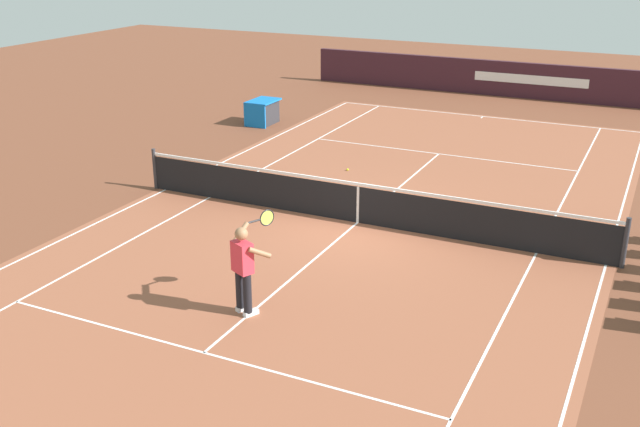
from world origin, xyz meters
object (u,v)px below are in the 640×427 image
(equipment_cart_tarped, at_px, (263,112))
(tennis_player_near, at_px, (244,265))
(tennis_ball, at_px, (348,170))
(tennis_net, at_px, (358,203))

(equipment_cart_tarped, bearing_deg, tennis_player_near, 28.41)
(tennis_player_near, relative_size, tennis_ball, 25.71)
(tennis_player_near, height_order, tennis_ball, tennis_player_near)
(tennis_net, relative_size, tennis_player_near, 6.89)
(tennis_net, relative_size, equipment_cart_tarped, 9.36)
(tennis_ball, bearing_deg, tennis_net, 26.95)
(tennis_player_near, bearing_deg, equipment_cart_tarped, -151.59)
(tennis_player_near, relative_size, equipment_cart_tarped, 1.36)
(tennis_net, relative_size, tennis_ball, 177.27)
(tennis_player_near, distance_m, tennis_ball, 8.78)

